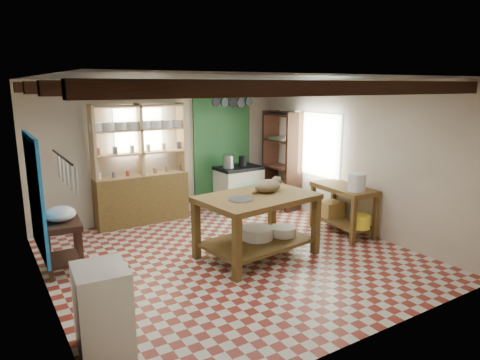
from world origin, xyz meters
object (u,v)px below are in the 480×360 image
stove (239,188)px  cat (268,186)px  white_cabinet (103,310)px  right_counter (343,210)px  work_table (257,226)px  prep_table (63,246)px

stove → cat: cat is taller
white_cabinet → right_counter: bearing=20.3°
work_table → right_counter: bearing=-4.5°
work_table → stove: bearing=57.5°
work_table → cat: 0.62m
work_table → prep_table: (-2.54, 0.98, -0.11)m
prep_table → white_cabinet: (-0.02, -2.16, 0.07)m
prep_table → cat: cat is taller
right_counter → cat: bearing=-176.2°
right_counter → cat: (-1.59, 0.01, 0.62)m
work_table → white_cabinet: bearing=-162.0°
white_cabinet → work_table: bearing=29.2°
white_cabinet → stove: bearing=47.9°
work_table → stove: 2.54m
prep_table → cat: size_ratio=1.69×
stove → white_cabinet: bearing=-139.1°
prep_table → cat: bearing=-13.1°
white_cabinet → prep_table: bearing=94.0°
work_table → white_cabinet: size_ratio=1.92×
prep_table → work_table: bearing=-16.2°
stove → prep_table: (-3.65, -1.31, -0.09)m
prep_table → right_counter: bearing=-6.9°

